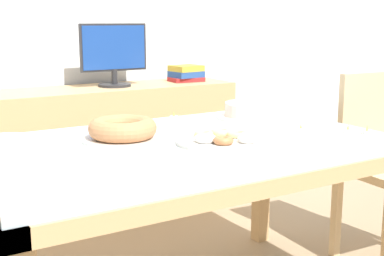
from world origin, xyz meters
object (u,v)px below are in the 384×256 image
at_px(book_stack, 186,73).
at_px(tealight_near_cakes, 301,130).
at_px(tealight_left_edge, 348,131).
at_px(computer_monitor, 114,55).
at_px(tealight_right_edge, 139,123).
at_px(cake_golden_bundt, 123,130).
at_px(plate_stack, 5,145).
at_px(tealight_near_front, 367,132).
at_px(tealight_centre, 174,117).
at_px(pastry_platter, 223,140).
at_px(cake_chocolate_round, 248,111).

height_order(book_stack, tealight_near_cakes, book_stack).
distance_m(tealight_near_cakes, tealight_left_edge, 0.19).
distance_m(computer_monitor, tealight_right_edge, 0.98).
relative_size(computer_monitor, cake_golden_bundt, 1.34).
bearing_deg(plate_stack, tealight_near_front, -19.24).
bearing_deg(tealight_near_cakes, plate_stack, 165.68).
bearing_deg(tealight_near_cakes, tealight_near_front, -41.42).
bearing_deg(tealight_centre, tealight_near_front, -54.19).
distance_m(tealight_centre, tealight_left_edge, 0.80).
bearing_deg(tealight_left_edge, tealight_near_cakes, 141.25).
relative_size(plate_stack, tealight_centre, 5.25).
relative_size(cake_golden_bundt, tealight_near_front, 7.92).
xyz_separation_m(tealight_centre, tealight_left_edge, (0.46, -0.65, 0.00)).
relative_size(computer_monitor, tealight_left_edge, 10.60).
xyz_separation_m(tealight_right_edge, tealight_left_edge, (0.66, -0.60, 0.00)).
relative_size(tealight_centre, tealight_right_edge, 1.00).
bearing_deg(tealight_left_edge, tealight_centre, 125.25).
bearing_deg(tealight_near_front, tealight_right_edge, 137.22).
distance_m(plate_stack, tealight_near_cakes, 1.17).
bearing_deg(pastry_platter, cake_chocolate_round, 42.68).
distance_m(computer_monitor, tealight_left_edge, 1.58).
bearing_deg(cake_golden_bundt, tealight_near_cakes, -18.54).
relative_size(cake_chocolate_round, tealight_near_front, 7.42).
distance_m(book_stack, cake_chocolate_round, 1.06).
bearing_deg(tealight_left_edge, cake_chocolate_round, 106.73).
height_order(tealight_near_cakes, tealight_left_edge, same).
bearing_deg(tealight_right_edge, book_stack, 49.13).
height_order(computer_monitor, pastry_platter, computer_monitor).
distance_m(computer_monitor, cake_chocolate_round, 1.07).
xyz_separation_m(pastry_platter, tealight_near_front, (0.59, -0.18, -0.00)).
bearing_deg(computer_monitor, pastry_platter, -96.44).
height_order(cake_chocolate_round, tealight_near_cakes, cake_chocolate_round).
bearing_deg(pastry_platter, plate_stack, 158.86).
xyz_separation_m(plate_stack, tealight_left_edge, (1.29, -0.41, -0.01)).
xyz_separation_m(pastry_platter, tealight_centre, (0.08, 0.53, -0.00)).
bearing_deg(tealight_left_edge, computer_monitor, 104.42).
relative_size(cake_golden_bundt, tealight_left_edge, 7.92).
bearing_deg(book_stack, tealight_right_edge, -130.87).
height_order(book_stack, tealight_near_front, book_stack).
relative_size(cake_golden_bundt, pastry_platter, 0.87).
xyz_separation_m(pastry_platter, tealight_left_edge, (0.54, -0.12, -0.00)).
xyz_separation_m(cake_chocolate_round, tealight_left_edge, (0.15, -0.49, -0.02)).
relative_size(computer_monitor, book_stack, 1.92).
distance_m(plate_stack, tealight_centre, 0.86).
height_order(plate_stack, tealight_right_edge, plate_stack).
bearing_deg(book_stack, plate_stack, -141.99).
distance_m(book_stack, pastry_platter, 1.54).
height_order(book_stack, tealight_right_edge, book_stack).
bearing_deg(tealight_centre, tealight_right_edge, -167.08).
relative_size(tealight_right_edge, tealight_near_front, 1.00).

